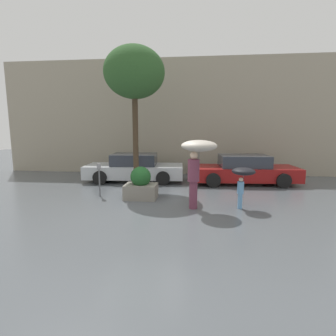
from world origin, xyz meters
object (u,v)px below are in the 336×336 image
object	(u,v)px
parked_car_near	(135,168)
parking_meter	(99,173)
planter_box	(141,185)
person_child	(243,175)
parked_car_far	(243,170)
person_adult	(198,155)
street_tree	(134,73)

from	to	relation	value
parked_car_near	parking_meter	bearing A→B (deg)	164.63
planter_box	parking_meter	xyz separation A→B (m)	(-1.54, 0.12, 0.38)
parking_meter	person_child	bearing A→B (deg)	-10.23
parked_car_far	person_child	bearing A→B (deg)	165.96
parked_car_near	planter_box	bearing A→B (deg)	-166.37
person_adult	parked_car_near	world-z (taller)	person_adult
planter_box	parked_car_near	bearing A→B (deg)	107.42
street_tree	person_adult	bearing A→B (deg)	-46.57
parking_meter	planter_box	bearing A→B (deg)	-4.30
planter_box	person_adult	world-z (taller)	person_adult
person_child	parked_car_far	bearing A→B (deg)	47.41
planter_box	street_tree	size ratio (longest dim) A/B	0.20
parked_car_far	parking_meter	bearing A→B (deg)	113.49
person_adult	person_child	bearing A→B (deg)	27.41
person_adult	parking_meter	distance (m)	3.75
parked_car_far	street_tree	xyz separation A→B (m)	(-4.56, -1.34, 3.98)
parked_car_near	parked_car_far	distance (m)	4.96
parked_car_near	street_tree	size ratio (longest dim) A/B	0.81
person_adult	street_tree	distance (m)	4.65
planter_box	parked_car_near	xyz separation A→B (m)	(-0.95, 3.02, 0.09)
person_adult	parked_car_far	size ratio (longest dim) A/B	0.44
person_child	person_adult	bearing A→B (deg)	156.28
person_adult	parked_car_near	size ratio (longest dim) A/B	0.46
planter_box	parking_meter	world-z (taller)	parking_meter
planter_box	person_adult	distance (m)	2.48
planter_box	street_tree	world-z (taller)	street_tree
person_child	parking_meter	world-z (taller)	person_child
planter_box	street_tree	distance (m)	4.43
person_adult	person_child	world-z (taller)	person_adult
planter_box	parked_car_far	distance (m)	5.01
planter_box	person_adult	xyz separation A→B (m)	(1.95, -0.98, 1.18)
person_adult	parked_car_far	world-z (taller)	person_adult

